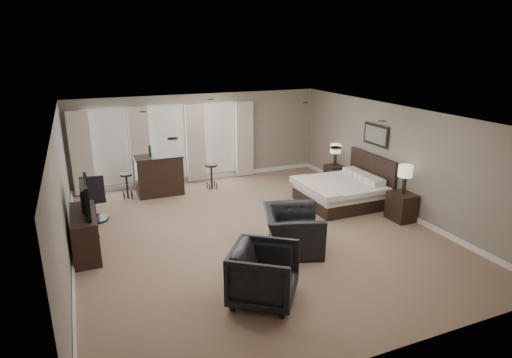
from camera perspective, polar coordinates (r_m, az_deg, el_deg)
name	(u,v)px	position (r m, az deg, el deg)	size (l,w,h in m)	color
room	(255,176)	(9.07, -0.19, 0.35)	(7.60, 8.60, 2.64)	#836853
window_bay	(168,145)	(12.64, -11.64, 4.49)	(5.25, 0.20, 2.30)	silver
bed	(336,182)	(11.10, 10.63, -0.38)	(1.95, 1.86, 1.24)	silver
nightstand_near	(402,207)	(10.64, 18.83, -3.50)	(0.50, 0.61, 0.66)	black
nightstand_far	(334,175)	(12.82, 10.36, 0.53)	(0.43, 0.53, 0.58)	black
lamp_near	(405,180)	(10.43, 19.19, -0.07)	(0.33, 0.33, 0.68)	beige
lamp_far	(335,155)	(12.66, 10.51, 3.18)	(0.31, 0.31, 0.65)	beige
wall_art	(376,135)	(11.46, 15.67, 5.68)	(0.04, 0.96, 0.56)	slate
dresser	(85,233)	(9.11, -21.81, -6.74)	(0.48, 1.47, 0.86)	black
tv	(82,210)	(8.93, -22.18, -3.79)	(1.15, 0.66, 0.15)	black
armchair_near	(292,224)	(8.61, 4.89, -5.94)	(1.28, 0.83, 1.12)	black
armchair_far	(264,272)	(6.96, 1.09, -12.27)	(1.01, 0.94, 1.04)	black
bar_counter	(159,175)	(11.99, -12.75, 0.51)	(1.27, 0.66, 1.11)	black
bar_stool_left	(127,186)	(11.99, -16.82, -0.88)	(0.33, 0.33, 0.69)	black
bar_stool_right	(212,177)	(12.26, -5.94, 0.32)	(0.35, 0.35, 0.73)	black
desk_chair	(93,197)	(10.63, -20.95, -2.28)	(0.59, 0.59, 1.17)	black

